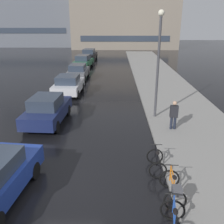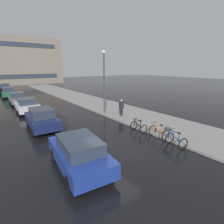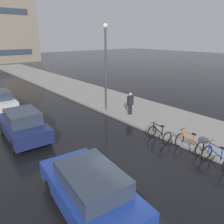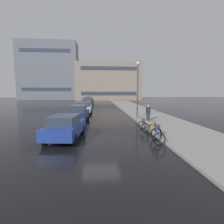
{
  "view_description": "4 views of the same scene",
  "coord_description": "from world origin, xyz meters",
  "px_view_note": "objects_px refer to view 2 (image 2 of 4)",
  "views": [
    {
      "loc": [
        1.71,
        -7.03,
        5.54
      ],
      "look_at": [
        1.56,
        3.45,
        1.67
      ],
      "focal_mm": 40.0,
      "sensor_mm": 36.0,
      "label": 1
    },
    {
      "loc": [
        -5.34,
        -7.1,
        4.58
      ],
      "look_at": [
        1.97,
        2.79,
        1.39
      ],
      "focal_mm": 28.0,
      "sensor_mm": 36.0,
      "label": 2
    },
    {
      "loc": [
        -5.27,
        -5.16,
        5.25
      ],
      "look_at": [
        1.34,
        2.9,
        1.63
      ],
      "focal_mm": 35.0,
      "sensor_mm": 36.0,
      "label": 3
    },
    {
      "loc": [
        -0.22,
        -11.47,
        3.06
      ],
      "look_at": [
        1.16,
        4.72,
        1.07
      ],
      "focal_mm": 28.0,
      "sensor_mm": 36.0,
      "label": 4
    }
  ],
  "objects_px": {
    "bicycle_nearest": "(176,140)",
    "car_navy": "(42,119)",
    "car_grey": "(18,98)",
    "pedestrian": "(121,107)",
    "bicycle_second": "(161,131)",
    "car_blue": "(79,153)",
    "car_black": "(5,88)",
    "car_green": "(9,92)",
    "bicycle_third": "(139,127)",
    "streetlamp": "(104,77)",
    "car_white": "(27,105)"
  },
  "relations": [
    {
      "from": "pedestrian",
      "to": "streetlamp",
      "type": "bearing_deg",
      "value": 109.98
    },
    {
      "from": "bicycle_nearest",
      "to": "bicycle_second",
      "type": "bearing_deg",
      "value": 78.49
    },
    {
      "from": "bicycle_third",
      "to": "pedestrian",
      "type": "xyz_separation_m",
      "value": [
        1.43,
        3.71,
        0.56
      ]
    },
    {
      "from": "car_white",
      "to": "car_green",
      "type": "relative_size",
      "value": 0.94
    },
    {
      "from": "bicycle_nearest",
      "to": "bicycle_third",
      "type": "height_order",
      "value": "bicycle_nearest"
    },
    {
      "from": "bicycle_nearest",
      "to": "bicycle_third",
      "type": "xyz_separation_m",
      "value": [
        0.01,
        3.09,
        -0.02
      ]
    },
    {
      "from": "bicycle_third",
      "to": "streetlamp",
      "type": "xyz_separation_m",
      "value": [
        0.77,
        5.55,
        3.27
      ]
    },
    {
      "from": "car_navy",
      "to": "car_grey",
      "type": "bearing_deg",
      "value": 89.45
    },
    {
      "from": "streetlamp",
      "to": "bicycle_nearest",
      "type": "bearing_deg",
      "value": -95.11
    },
    {
      "from": "car_blue",
      "to": "car_navy",
      "type": "relative_size",
      "value": 1.02
    },
    {
      "from": "car_grey",
      "to": "streetlamp",
      "type": "bearing_deg",
      "value": -60.08
    },
    {
      "from": "car_white",
      "to": "pedestrian",
      "type": "bearing_deg",
      "value": -45.82
    },
    {
      "from": "car_white",
      "to": "pedestrian",
      "type": "relative_size",
      "value": 2.28
    },
    {
      "from": "car_blue",
      "to": "car_green",
      "type": "distance_m",
      "value": 24.05
    },
    {
      "from": "pedestrian",
      "to": "streetlamp",
      "type": "xyz_separation_m",
      "value": [
        -0.67,
        1.84,
        2.71
      ]
    },
    {
      "from": "bicycle_second",
      "to": "car_blue",
      "type": "height_order",
      "value": "car_blue"
    },
    {
      "from": "car_blue",
      "to": "streetlamp",
      "type": "bearing_deg",
      "value": 49.19
    },
    {
      "from": "bicycle_second",
      "to": "car_green",
      "type": "height_order",
      "value": "car_green"
    },
    {
      "from": "bicycle_second",
      "to": "bicycle_nearest",
      "type": "bearing_deg",
      "value": -101.51
    },
    {
      "from": "car_black",
      "to": "car_navy",
      "type": "bearing_deg",
      "value": -89.87
    },
    {
      "from": "bicycle_third",
      "to": "car_white",
      "type": "height_order",
      "value": "car_white"
    },
    {
      "from": "car_navy",
      "to": "car_blue",
      "type": "bearing_deg",
      "value": -91.19
    },
    {
      "from": "bicycle_nearest",
      "to": "car_white",
      "type": "distance_m",
      "value": 14.71
    },
    {
      "from": "car_green",
      "to": "bicycle_nearest",
      "type": "bearing_deg",
      "value": -77.68
    },
    {
      "from": "bicycle_second",
      "to": "car_grey",
      "type": "distance_m",
      "value": 18.74
    },
    {
      "from": "car_navy",
      "to": "pedestrian",
      "type": "bearing_deg",
      "value": -8.59
    },
    {
      "from": "car_grey",
      "to": "car_black",
      "type": "height_order",
      "value": "car_black"
    },
    {
      "from": "bicycle_nearest",
      "to": "bicycle_third",
      "type": "relative_size",
      "value": 1.06
    },
    {
      "from": "bicycle_second",
      "to": "car_white",
      "type": "xyz_separation_m",
      "value": [
        -5.56,
        12.4,
        0.28
      ]
    },
    {
      "from": "car_white",
      "to": "car_blue",
      "type": "bearing_deg",
      "value": -91.25
    },
    {
      "from": "car_green",
      "to": "streetlamp",
      "type": "distance_m",
      "value": 18.09
    },
    {
      "from": "bicycle_third",
      "to": "bicycle_nearest",
      "type": "bearing_deg",
      "value": -90.13
    },
    {
      "from": "car_blue",
      "to": "pedestrian",
      "type": "height_order",
      "value": "pedestrian"
    },
    {
      "from": "pedestrian",
      "to": "streetlamp",
      "type": "height_order",
      "value": "streetlamp"
    },
    {
      "from": "car_white",
      "to": "car_green",
      "type": "height_order",
      "value": "car_green"
    },
    {
      "from": "bicycle_second",
      "to": "bicycle_third",
      "type": "distance_m",
      "value": 1.78
    },
    {
      "from": "car_white",
      "to": "car_green",
      "type": "distance_m",
      "value": 11.63
    },
    {
      "from": "car_navy",
      "to": "pedestrian",
      "type": "distance_m",
      "value": 6.94
    },
    {
      "from": "bicycle_third",
      "to": "car_black",
      "type": "height_order",
      "value": "car_black"
    },
    {
      "from": "bicycle_nearest",
      "to": "car_navy",
      "type": "xyz_separation_m",
      "value": [
        -5.42,
        7.83,
        0.4
      ]
    },
    {
      "from": "bicycle_third",
      "to": "pedestrian",
      "type": "bearing_deg",
      "value": 68.88
    },
    {
      "from": "car_blue",
      "to": "car_green",
      "type": "relative_size",
      "value": 1.06
    },
    {
      "from": "bicycle_third",
      "to": "car_grey",
      "type": "bearing_deg",
      "value": 108.26
    },
    {
      "from": "car_navy",
      "to": "car_black",
      "type": "height_order",
      "value": "car_black"
    },
    {
      "from": "bicycle_second",
      "to": "car_blue",
      "type": "bearing_deg",
      "value": -179.79
    },
    {
      "from": "car_green",
      "to": "streetlamp",
      "type": "bearing_deg",
      "value": -69.32
    },
    {
      "from": "car_blue",
      "to": "car_green",
      "type": "height_order",
      "value": "car_green"
    },
    {
      "from": "bicycle_nearest",
      "to": "car_grey",
      "type": "height_order",
      "value": "car_grey"
    },
    {
      "from": "bicycle_nearest",
      "to": "bicycle_third",
      "type": "bearing_deg",
      "value": 89.87
    },
    {
      "from": "car_navy",
      "to": "car_white",
      "type": "relative_size",
      "value": 1.1
    }
  ]
}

